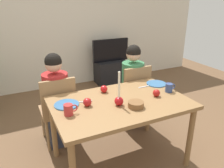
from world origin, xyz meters
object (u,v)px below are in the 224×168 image
Objects in this scene: tv at (111,50)px; mug_left at (69,110)px; apple_by_left_plate at (156,93)px; mug_right at (169,88)px; bowl_walnuts at (136,104)px; apple_by_right_mug at (104,89)px; chair_left at (58,107)px; plate_left at (67,105)px; candle_centerpiece at (119,99)px; tv_stand at (111,72)px; chair_right at (133,92)px; person_left_child at (57,102)px; dining_table at (120,108)px; apple_near_candle at (87,102)px; person_right_child at (132,88)px; plate_right at (156,84)px.

tv is 6.03× the size of mug_left.
mug_right is at bearing 12.06° from apple_by_left_plate.
bowl_walnuts is 0.48m from apple_by_right_mug.
tv is at bearing 48.52° from chair_left.
plate_left is at bearing -164.23° from apple_by_right_mug.
mug_right is (0.67, 0.06, -0.02)m from candle_centerpiece.
candle_centerpiece reaches higher than mug_left.
mug_right is at bearing -98.83° from tv.
candle_centerpiece reaches higher than tv.
plate_left is at bearing 171.53° from mug_right.
chair_left reaches higher than tv_stand.
apple_by_left_plate is at bearing -35.69° from chair_left.
candle_centerpiece is at bearing -130.33° from chair_right.
person_left_child is 1.48× the size of tv.
tv reaches higher than mug_right.
bowl_walnuts is at bearing -163.01° from mug_right.
mug_left reaches higher than bowl_walnuts.
tv reaches higher than bowl_walnuts.
mug_right is 0.56m from bowl_walnuts.
dining_table is 17.54× the size of apple_by_left_plate.
bowl_walnuts is 0.35m from apple_by_left_plate.
dining_table is 0.18m from candle_centerpiece.
chair_left is 1.18m from apple_by_left_plate.
person_right_child is at bearing 34.51° from apple_near_candle.
chair_left is at bearing 145.03° from apple_by_right_mug.
person_left_child is 1.19m from apple_by_left_plate.
bowl_walnuts is (-0.90, -2.48, 0.54)m from tv_stand.
tv is at bearing 56.99° from mug_left.
person_left_child is at bearing -132.03° from tv.
plate_left is 1.15m from mug_right.
candle_centerpiece is at bearing -129.03° from person_right_child.
dining_table is 11.03× the size of mug_right.
person_right_child is (1.05, 0.03, 0.06)m from chair_left.
plate_right is at bearing -99.63° from tv.
mug_left reaches higher than apple_by_left_plate.
mug_left reaches higher than apple_near_candle.
person_left_child is at bearing 126.27° from bowl_walnuts.
apple_near_candle is (-0.96, -0.19, 0.04)m from plate_right.
apple_near_candle is at bearing 157.51° from candle_centerpiece.
person_right_child is 14.34× the size of apple_by_right_mug.
mug_left is 0.84× the size of bowl_walnuts.
person_right_child is 8.94× the size of mug_left.
plate_right is (1.15, -0.40, 0.19)m from person_left_child.
tv is at bearing 62.88° from apple_by_right_mug.
chair_right is (0.52, 0.61, -0.15)m from dining_table.
candle_centerpiece is 0.36m from apple_by_right_mug.
apple_by_right_mug is at bearing 175.97° from plate_right.
bowl_walnuts is at bearing -109.84° from tv.
dining_table is 2.50m from tv.
mug_right reaches higher than bowl_walnuts.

